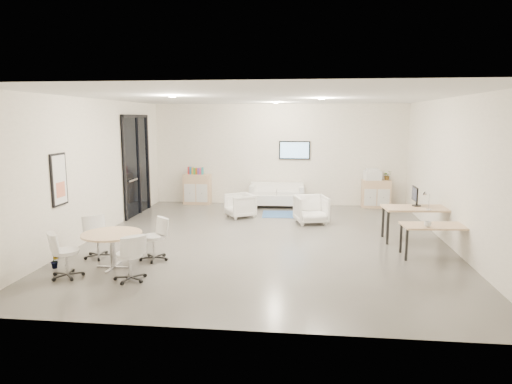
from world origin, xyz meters
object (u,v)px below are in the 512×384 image
Objects in this scene: round_table at (112,238)px; sideboard_right at (376,194)px; armchair_right at (311,208)px; desk_front at (435,228)px; sideboard_left at (197,189)px; loveseat at (277,196)px; desk_rear at (418,211)px; armchair_left at (240,204)px.

sideboard_right is at bearing 48.82° from round_table.
desk_front is at bearing -63.55° from armchair_right.
sideboard_left is 0.57× the size of loveseat.
round_table is at bearing -161.83° from desk_rear.
sideboard_right is 1.06× the size of armchair_right.
sideboard_right reaches higher than desk_rear.
desk_rear is at bearing 31.79° from armchair_left.
sideboard_right is at bearing 0.12° from sideboard_left.
desk_front is (6.06, -5.17, 0.12)m from sideboard_left.
desk_front is at bearing 20.66° from armchair_left.
armchair_left is at bearing 69.94° from round_table.
desk_front is at bearing -57.42° from loveseat.
loveseat is 1.92m from armchair_left.
sideboard_left is at bearing 89.79° from round_table.
armchair_right is (1.05, -2.23, 0.07)m from loveseat.
loveseat reaches higher than desk_front.
desk_rear is (6.01, -3.96, 0.22)m from sideboard_left.
desk_front is 6.23m from round_table.
desk_rear is (0.33, -3.97, 0.27)m from sideboard_right.
armchair_right is at bearing -129.92° from sideboard_right.
armchair_left is at bearing -154.99° from sideboard_right.
round_table is (-5.70, -6.51, 0.15)m from sideboard_right.
armchair_left is (-0.92, -1.68, 0.02)m from loveseat.
sideboard_left is at bearing 173.94° from loveseat.
armchair_left is at bearing 149.68° from armchair_right.
loveseat is at bearing -3.85° from sideboard_left.
sideboard_right is 8.65m from round_table.
sideboard_left is 7.97m from desk_front.
sideboard_right reaches higher than round_table.
sideboard_right is at bearing 35.37° from armchair_right.
armchair_right is 0.75× the size of round_table.
sideboard_left reaches higher than armchair_left.
desk_rear is (3.41, -3.78, 0.36)m from loveseat.
loveseat is 6.85m from round_table.
desk_front is (0.39, -5.18, 0.17)m from sideboard_right.
sideboard_left is at bearing -179.88° from sideboard_right.
armchair_left is 0.89× the size of armchair_right.
armchair_right is (3.65, -2.41, -0.07)m from sideboard_left.
sideboard_left is 1.18× the size of armchair_right.
armchair_right is at bearing -66.91° from loveseat.
sideboard_left is 1.11× the size of sideboard_right.
armchair_left is at bearing 149.40° from desk_rear.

